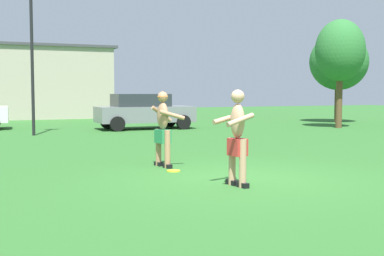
{
  "coord_description": "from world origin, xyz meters",
  "views": [
    {
      "loc": [
        -4.8,
        -8.67,
        1.72
      ],
      "look_at": [
        -0.63,
        0.96,
        0.95
      ],
      "focal_mm": 47.99,
      "sensor_mm": 36.0,
      "label": 1
    }
  ],
  "objects_px": {
    "car_gray_mid_lot": "(144,111)",
    "tree_right_field": "(340,51)",
    "frisbee": "(174,171)",
    "tree_left_field": "(339,62)",
    "player_in_red": "(237,136)",
    "player_with_cap": "(163,125)",
    "lamp_post": "(32,43)"
  },
  "relations": [
    {
      "from": "tree_right_field",
      "to": "frisbee",
      "type": "bearing_deg",
      "value": -142.63
    },
    {
      "from": "player_with_cap",
      "to": "player_in_red",
      "type": "xyz_separation_m",
      "value": [
        0.4,
        -2.74,
        -0.03
      ]
    },
    {
      "from": "car_gray_mid_lot",
      "to": "lamp_post",
      "type": "relative_size",
      "value": 0.75
    },
    {
      "from": "frisbee",
      "to": "car_gray_mid_lot",
      "type": "xyz_separation_m",
      "value": [
        3.21,
        11.88,
        0.81
      ]
    },
    {
      "from": "car_gray_mid_lot",
      "to": "lamp_post",
      "type": "distance_m",
      "value": 5.82
    },
    {
      "from": "player_with_cap",
      "to": "lamp_post",
      "type": "bearing_deg",
      "value": 100.23
    },
    {
      "from": "car_gray_mid_lot",
      "to": "tree_right_field",
      "type": "distance_m",
      "value": 9.39
    },
    {
      "from": "lamp_post",
      "to": "tree_right_field",
      "type": "relative_size",
      "value": 1.16
    },
    {
      "from": "player_in_red",
      "to": "frisbee",
      "type": "relative_size",
      "value": 5.87
    },
    {
      "from": "frisbee",
      "to": "tree_right_field",
      "type": "xyz_separation_m",
      "value": [
        11.71,
        8.95,
        3.52
      ]
    },
    {
      "from": "lamp_post",
      "to": "tree_right_field",
      "type": "height_order",
      "value": "lamp_post"
    },
    {
      "from": "player_in_red",
      "to": "frisbee",
      "type": "bearing_deg",
      "value": 101.92
    },
    {
      "from": "lamp_post",
      "to": "car_gray_mid_lot",
      "type": "bearing_deg",
      "value": 16.79
    },
    {
      "from": "player_in_red",
      "to": "tree_right_field",
      "type": "relative_size",
      "value": 0.35
    },
    {
      "from": "player_with_cap",
      "to": "tree_left_field",
      "type": "relative_size",
      "value": 0.36
    },
    {
      "from": "player_in_red",
      "to": "tree_right_field",
      "type": "xyz_separation_m",
      "value": [
        11.28,
        10.98,
        2.62
      ]
    },
    {
      "from": "tree_left_field",
      "to": "tree_right_field",
      "type": "bearing_deg",
      "value": -128.72
    },
    {
      "from": "player_in_red",
      "to": "car_gray_mid_lot",
      "type": "relative_size",
      "value": 0.4
    },
    {
      "from": "car_gray_mid_lot",
      "to": "player_in_red",
      "type": "bearing_deg",
      "value": -101.31
    },
    {
      "from": "car_gray_mid_lot",
      "to": "tree_right_field",
      "type": "relative_size",
      "value": 0.87
    },
    {
      "from": "tree_left_field",
      "to": "tree_right_field",
      "type": "distance_m",
      "value": 4.35
    },
    {
      "from": "tree_right_field",
      "to": "lamp_post",
      "type": "bearing_deg",
      "value": 173.86
    },
    {
      "from": "frisbee",
      "to": "tree_left_field",
      "type": "height_order",
      "value": "tree_left_field"
    },
    {
      "from": "player_in_red",
      "to": "player_with_cap",
      "type": "bearing_deg",
      "value": 98.37
    },
    {
      "from": "player_in_red",
      "to": "lamp_post",
      "type": "relative_size",
      "value": 0.3
    },
    {
      "from": "lamp_post",
      "to": "tree_left_field",
      "type": "height_order",
      "value": "lamp_post"
    },
    {
      "from": "player_with_cap",
      "to": "player_in_red",
      "type": "relative_size",
      "value": 0.99
    },
    {
      "from": "player_with_cap",
      "to": "frisbee",
      "type": "distance_m",
      "value": 1.17
    },
    {
      "from": "frisbee",
      "to": "lamp_post",
      "type": "xyz_separation_m",
      "value": [
        -1.72,
        10.39,
        3.52
      ]
    },
    {
      "from": "player_with_cap",
      "to": "frisbee",
      "type": "bearing_deg",
      "value": -92.08
    },
    {
      "from": "lamp_post",
      "to": "tree_left_field",
      "type": "xyz_separation_m",
      "value": [
        16.15,
        1.94,
        -0.26
      ]
    },
    {
      "from": "player_in_red",
      "to": "tree_left_field",
      "type": "xyz_separation_m",
      "value": [
        14.0,
        14.37,
        2.35
      ]
    }
  ]
}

